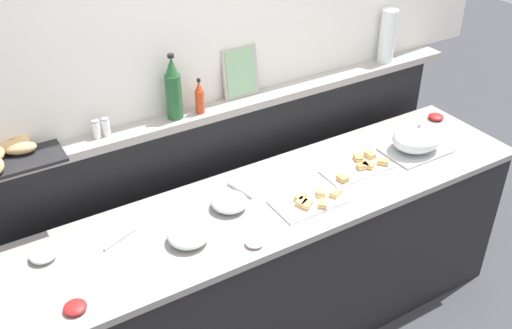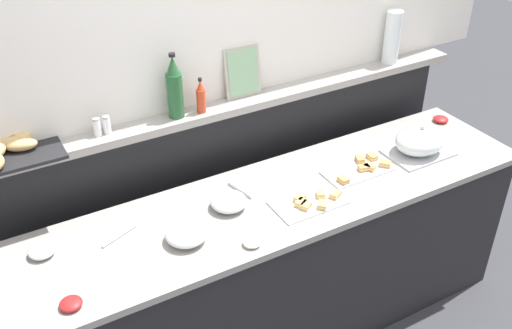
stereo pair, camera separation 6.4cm
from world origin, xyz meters
name	(u,v)px [view 2 (the right image)]	position (x,y,z in m)	size (l,w,h in m)	color
ground_plane	(227,264)	(0.00, 0.60, 0.00)	(12.00, 12.00, 0.00)	#38383D
buffet_counter	(278,268)	(0.00, 0.00, 0.45)	(2.64, 0.64, 0.90)	black
back_ledge_unit	(233,189)	(0.00, 0.50, 0.65)	(2.70, 0.22, 1.23)	black
sandwich_platter_side	(310,202)	(0.10, -0.11, 0.91)	(0.34, 0.20, 0.04)	silver
sandwich_platter_front	(361,169)	(0.48, -0.01, 0.91)	(0.36, 0.18, 0.04)	silver
serving_cloche	(420,142)	(0.85, -0.03, 0.97)	(0.34, 0.24, 0.17)	#B7BABF
glass_bowl_large	(186,235)	(-0.52, -0.07, 0.93)	(0.18, 0.18, 0.07)	silver
glass_bowl_medium	(42,251)	(-1.08, 0.14, 0.92)	(0.11, 0.11, 0.04)	silver
glass_bowl_small	(229,202)	(-0.25, 0.05, 0.93)	(0.17, 0.17, 0.07)	silver
condiment_bowl_dark	(71,304)	(-1.05, -0.21, 0.92)	(0.09, 0.09, 0.03)	red
condiment_bowl_teal	(441,119)	(1.21, 0.18, 0.92)	(0.09, 0.09, 0.03)	red
condiment_bowl_red	(252,242)	(-0.29, -0.24, 0.92)	(0.08, 0.08, 0.03)	silver
serving_tongs	(115,236)	(-0.77, 0.11, 0.91)	(0.18, 0.14, 0.01)	#B7BABF
napkin_stack	(252,184)	(-0.06, 0.15, 0.91)	(0.17, 0.17, 0.02)	white
wine_bottle_green	(175,89)	(-0.33, 0.42, 1.37)	(0.08, 0.08, 0.32)	#23562D
hot_sauce_bottle	(201,97)	(-0.21, 0.40, 1.31)	(0.04, 0.04, 0.18)	red
salt_shaker	(97,127)	(-0.70, 0.42, 1.27)	(0.03, 0.03, 0.09)	white
pepper_shaker	(107,125)	(-0.66, 0.42, 1.27)	(0.03, 0.03, 0.09)	white
bread_basket	(4,149)	(-1.10, 0.44, 1.27)	(0.40, 0.31, 0.08)	black
framed_picture	(242,72)	(0.05, 0.46, 1.36)	(0.19, 0.05, 0.26)	#B2AD9E
water_carafe	(392,37)	(0.98, 0.42, 1.38)	(0.09, 0.09, 0.30)	silver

